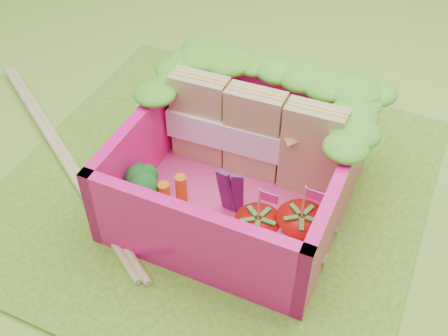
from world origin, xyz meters
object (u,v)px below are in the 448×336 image
object	(u,v)px
sandwich_stack	(255,134)
chopsticks	(64,156)
bento_box	(238,169)
broccoli	(140,182)
strawberry_right	(299,233)
strawberry_left	(257,234)

from	to	relation	value
sandwich_stack	chopsticks	size ratio (longest dim) A/B	0.54
bento_box	broccoli	bearing A→B (deg)	-148.39
bento_box	sandwich_stack	size ratio (longest dim) A/B	1.14
broccoli	chopsticks	size ratio (longest dim) A/B	0.16
strawberry_right	strawberry_left	bearing A→B (deg)	-156.70
broccoli	chopsticks	xyz separation A→B (m)	(-0.73, 0.18, -0.22)
bento_box	strawberry_left	distance (m)	0.44
sandwich_stack	broccoli	xyz separation A→B (m)	(-0.51, -0.56, -0.11)
bento_box	strawberry_left	world-z (taller)	bento_box
broccoli	strawberry_left	bearing A→B (deg)	-2.60
broccoli	strawberry_right	size ratio (longest dim) A/B	0.65
bento_box	chopsticks	bearing A→B (deg)	-173.98
broccoli	strawberry_left	size ratio (longest dim) A/B	0.68
bento_box	strawberry_right	size ratio (longest dim) A/B	2.51
strawberry_left	chopsticks	world-z (taller)	strawberry_left
bento_box	strawberry_right	distance (m)	0.55
sandwich_stack	strawberry_right	distance (m)	0.71
sandwich_stack	strawberry_left	world-z (taller)	sandwich_stack
broccoli	strawberry_right	xyz separation A→B (m)	(0.98, 0.06, -0.05)
broccoli	strawberry_left	xyz separation A→B (m)	(0.77, -0.03, -0.06)
sandwich_stack	strawberry_left	distance (m)	0.67
broccoli	strawberry_right	distance (m)	0.99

